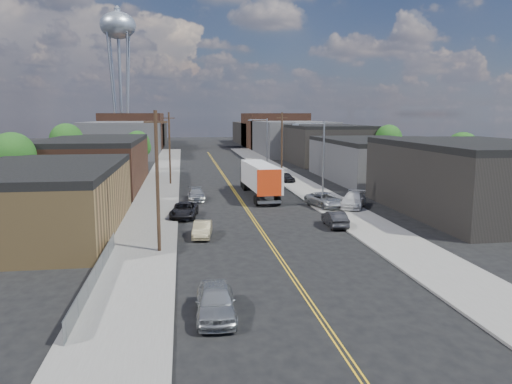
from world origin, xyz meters
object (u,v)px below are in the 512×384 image
object	(u,v)px
car_left_a	(216,301)
car_left_b	(202,229)
car_right_oncoming	(335,219)
semi_truck	(259,177)
car_left_c	(184,210)
car_right_lot_a	(325,200)
car_right_lot_c	(286,177)
car_right_lot_b	(353,200)
car_left_d	(196,194)
water_tower	(118,31)

from	to	relation	value
car_left_a	car_left_b	distance (m)	16.07
car_left_b	car_right_oncoming	distance (m)	11.79
semi_truck	car_left_c	bearing A→B (deg)	-130.19
car_right_lot_a	car_right_lot_c	distance (m)	19.79
semi_truck	car_right_lot_b	world-z (taller)	semi_truck
car_left_b	car_left_d	distance (m)	17.47
semi_truck	car_left_d	world-z (taller)	semi_truck
car_right_lot_c	car_left_a	bearing A→B (deg)	-116.94
water_tower	car_left_d	xyz separation A→B (m)	(17.00, -78.45, -29.98)
car_right_oncoming	semi_truck	bearing A→B (deg)	-74.65
car_right_lot_a	car_right_lot_c	bearing A→B (deg)	74.47
water_tower	car_left_c	distance (m)	94.24
car_left_a	car_right_lot_a	distance (m)	29.85
car_left_a	car_left_d	bearing A→B (deg)	91.77
water_tower	semi_truck	bearing A→B (deg)	-72.21
water_tower	car_right_lot_c	world-z (taller)	water_tower
water_tower	car_left_d	distance (m)	85.69
car_left_a	car_right_lot_c	xyz separation A→B (m)	(13.20, 46.57, -0.01)
semi_truck	car_right_lot_c	distance (m)	12.41
car_left_d	car_right_lot_c	bearing A→B (deg)	43.97
semi_truck	car_right_lot_a	size ratio (longest dim) A/B	2.94
car_left_c	car_right_lot_a	world-z (taller)	car_right_lot_a
car_left_b	car_right_lot_b	world-z (taller)	car_right_lot_b
semi_truck	car_left_a	xyz separation A→B (m)	(-7.51, -35.63, -1.47)
car_right_oncoming	car_right_lot_b	bearing A→B (deg)	-117.22
car_left_c	car_right_lot_c	world-z (taller)	car_right_lot_c
car_left_a	car_right_lot_c	distance (m)	48.40
semi_truck	car_right_lot_b	xyz separation A→B (m)	(8.49, -9.63, -1.35)
car_left_c	car_right_lot_c	xyz separation A→B (m)	(14.60, 22.55, 0.09)
car_left_a	car_left_c	bearing A→B (deg)	95.11
car_left_c	car_left_d	distance (m)	9.63
car_left_a	car_right_lot_b	size ratio (longest dim) A/B	0.88
semi_truck	car_left_b	distance (m)	21.01
water_tower	car_right_lot_a	world-z (taller)	water_tower
water_tower	car_left_b	size ratio (longest dim) A/B	9.42
water_tower	car_left_c	xyz separation A→B (m)	(15.60, -87.98, -29.94)
car_left_c	car_right_lot_a	bearing A→B (deg)	17.57
car_left_d	car_right_oncoming	distance (m)	19.25
water_tower	car_right_oncoming	bearing A→B (deg)	-73.05
car_left_b	car_right_lot_c	bearing A→B (deg)	73.17
car_left_b	car_right_oncoming	size ratio (longest dim) A/B	0.92
car_left_a	car_right_lot_c	bearing A→B (deg)	75.95
car_left_c	car_left_d	xyz separation A→B (m)	(1.40, 9.53, -0.04)
car_left_b	car_left_c	size ratio (longest dim) A/B	0.77
car_right_oncoming	car_left_c	bearing A→B (deg)	-22.01
car_left_a	car_right_lot_b	bearing A→B (deg)	60.17
car_right_lot_c	car_left_b	bearing A→B (deg)	-124.52
car_left_a	car_left_b	xyz separation A→B (m)	(0.00, 16.07, -0.16)
car_left_b	car_left_d	xyz separation A→B (m)	(0.00, 17.47, 0.02)
semi_truck	car_right_lot_a	bearing A→B (deg)	-59.98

